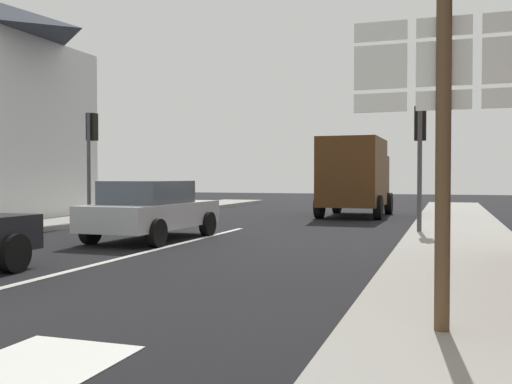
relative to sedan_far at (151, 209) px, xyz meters
The scene contains 9 objects.
ground_plane 2.12m from the sedan_far, 58.47° to the left, with size 80.00×80.00×0.00m, color black.
sidewalk_right 7.32m from the sedan_far, ahead, with size 2.60×44.00×0.14m, color gray.
lane_centre_stripe 2.64m from the sedan_far, 65.82° to the right, with size 0.16×12.00×0.01m, color silver.
lane_turn_arrow 10.07m from the sedan_far, 68.02° to the right, with size 1.20×2.20×0.01m, color silver.
sedan_far is the anchor object (origin of this frame).
delivery_truck 10.87m from the sedan_far, 71.15° to the left, with size 2.55×5.03×3.05m.
route_sign_post 10.13m from the sedan_far, 46.31° to the right, with size 1.66×0.14×3.20m.
traffic_light_near_left 5.93m from the sedan_far, 138.71° to the left, with size 0.30×0.49×3.67m.
traffic_light_near_right 7.21m from the sedan_far, 25.97° to the left, with size 0.30×0.49×3.43m.
Camera 1 is at (5.95, -4.65, 1.57)m, focal length 41.06 mm.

